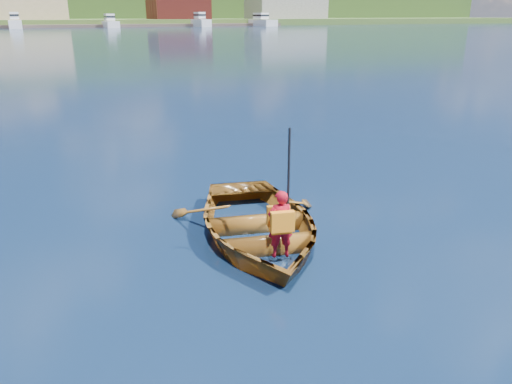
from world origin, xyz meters
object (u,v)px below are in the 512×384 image
object	(u,v)px
dock	(8,27)
rowboat	(257,224)
marina_yachts	(37,23)
child_paddler	(281,223)

from	to	relation	value
dock	rowboat	bearing A→B (deg)	-87.32
rowboat	marina_yachts	size ratio (longest dim) A/B	0.03
rowboat	dock	xyz separation A→B (m)	(-6.89, 147.22, 0.15)
rowboat	child_paddler	size ratio (longest dim) A/B	2.28
child_paddler	rowboat	bearing A→B (deg)	87.74
child_paddler	dock	xyz separation A→B (m)	(-6.86, 148.13, -0.23)
dock	marina_yachts	bearing A→B (deg)	-32.86
child_paddler	marina_yachts	distance (m)	143.44
child_paddler	marina_yachts	world-z (taller)	marina_yachts
dock	marina_yachts	xyz separation A→B (m)	(7.27, -4.70, 1.04)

